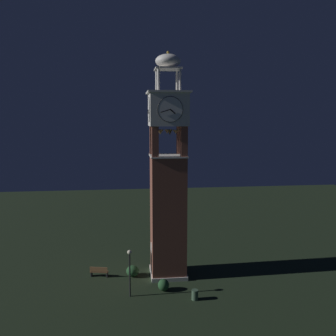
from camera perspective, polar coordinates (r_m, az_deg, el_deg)
ground at (r=34.42m, az=-0.00°, el=-16.34°), size 80.00×80.00×0.00m
clock_tower at (r=31.92m, az=-0.00°, el=-2.78°), size 3.58×3.58×19.66m
park_bench at (r=34.32m, az=-10.77°, el=-15.68°), size 0.77×1.66×0.95m
lamp_post at (r=29.74m, az=-6.04°, el=-14.82°), size 0.36×0.36×3.86m
trash_bin at (r=30.15m, az=4.25°, el=-19.23°), size 0.52×0.52×0.80m
shrub_near_entry at (r=31.38m, az=-0.71°, el=-17.89°), size 0.92×0.92×0.97m
shrub_left_of_tower at (r=34.00m, az=-5.58°, el=-15.79°), size 1.13×1.13×0.98m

